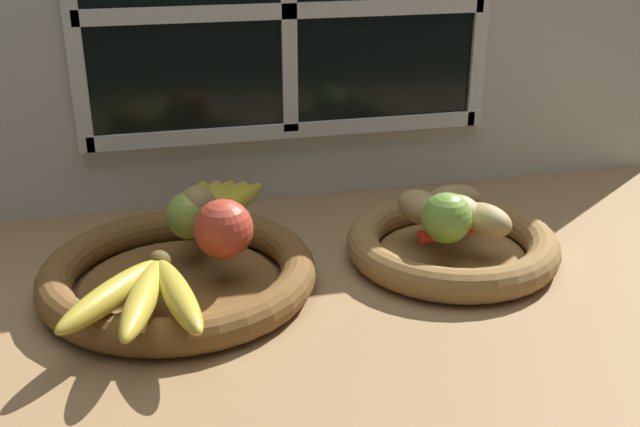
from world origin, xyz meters
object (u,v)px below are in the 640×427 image
Objects in this scene: potato_small at (485,220)px; lime_near at (447,218)px; potato_large at (453,211)px; fruit_bowl_left at (179,272)px; apple_red_right at (223,229)px; banana_bunch_back at (216,205)px; chili_pepper at (464,232)px; fruit_bowl_right at (451,244)px; potato_back at (454,200)px; apple_green_back at (190,215)px; potato_oblong at (421,207)px; banana_bunch_front at (145,294)px; pear_brown at (198,212)px.

lime_near reaches higher than potato_small.
potato_small is 0.98× the size of potato_large.
lime_near is (-2.64, -3.95, 0.84)cm from potato_large.
lime_near is (35.26, -3.95, 5.88)cm from fruit_bowl_left.
apple_red_right is at bearing -177.08° from potato_large.
chili_pepper is (31.66, -15.84, -0.57)cm from banana_bunch_back.
fruit_bowl_right is 5.08cm from chili_pepper.
banana_bunch_back is 33.75cm from potato_large.
potato_large is at bearing 135.00° from potato_small.
apple_red_right reaches higher than fruit_bowl_right.
potato_back reaches higher than fruit_bowl_left.
apple_green_back reaches higher than banana_bunch_back.
banana_bunch_back reaches higher than chili_pepper.
potato_small is at bearing 7.57° from chili_pepper.
fruit_bowl_left is 2.77× the size of chili_pepper.
potato_oblong is 5.94cm from potato_back.
potato_large is (37.90, -0.00, 5.04)cm from fruit_bowl_left.
chili_pepper reaches higher than fruit_bowl_right.
potato_large is (3.67, -2.86, 0.27)cm from potato_oblong.
lime_near is (39.51, 8.54, 1.78)cm from banana_bunch_front.
apple_red_right is 0.93× the size of potato_oblong.
banana_bunch_front is at bearing -163.49° from fruit_bowl_right.
potato_small reaches higher than fruit_bowl_right.
apple_green_back is at bearing 167.83° from potato_small.
apple_green_back is at bearing 164.49° from chili_pepper.
potato_oblong reaches higher than potato_back.
potato_back is at bearing 98.97° from potato_small.
chili_pepper is (3.83, -6.62, -1.35)cm from potato_oblong.
fruit_bowl_left is 1.81× the size of banana_bunch_back.
chili_pepper is (0.15, -3.76, -1.62)cm from potato_large.
lime_near is at bearing -118.98° from potato_back.
potato_small is (34.77, -15.34, 0.70)cm from banana_bunch_back.
potato_large is at bearing 90.78° from chili_pepper.
fruit_bowl_right is at bearing 56.31° from lime_near.
apple_green_back is (2.31, 5.11, 5.77)cm from fruit_bowl_left.
apple_red_right is at bearing -169.80° from potato_back.
potato_back is 8.56cm from chili_pepper.
pear_brown reaches higher than banana_bunch_front.
potato_large reaches higher than fruit_bowl_left.
apple_red_right is (-31.92, -1.63, 6.30)cm from fruit_bowl_right.
apple_red_right is 32.28cm from chili_pepper.
apple_red_right reaches higher than fruit_bowl_left.
banana_bunch_back is at bearing 167.24° from potato_back.
potato_large is at bearing -37.87° from potato_oblong.
banana_bunch_back is at bearing 66.59° from banana_bunch_front.
banana_bunch_back is 2.40× the size of potato_oblong.
pear_brown is at bearing 175.57° from potato_oblong.
apple_green_back is 39.76cm from potato_small.
banana_bunch_front is 2.43× the size of potato_back.
apple_red_right is 0.39× the size of banana_bunch_back.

